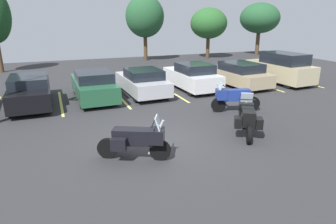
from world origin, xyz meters
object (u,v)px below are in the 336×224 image
motorcycle_touring (136,139)px  car_tan (238,74)px  car_silver (142,82)px  car_champagne (281,68)px  car_white (192,77)px  motorcycle_second (247,117)px  car_green (94,86)px  motorcycle_third (234,97)px  car_black (30,91)px

motorcycle_touring → car_tan: (8.54, 7.46, 0.06)m
car_silver → car_champagne: car_champagne is taller
car_white → car_tan: car_white is taller
car_silver → car_tan: 6.13m
motorcycle_second → car_champagne: 9.91m
car_green → motorcycle_second: bearing=-57.2°
car_silver → motorcycle_touring: bearing=-107.9°
car_green → car_silver: (2.63, 0.09, -0.02)m
motorcycle_second → motorcycle_third: 2.73m
car_green → car_tan: size_ratio=0.94×
car_black → car_white: (8.69, 0.19, 0.03)m
motorcycle_second → car_champagne: size_ratio=0.41×
car_green → car_silver: car_green is taller
car_silver → car_green: bearing=-178.1°
car_white → car_tan: size_ratio=0.90×
motorcycle_third → car_black: bearing=152.8°
motorcycle_touring → motorcycle_second: (4.26, 0.48, 0.01)m
motorcycle_third → car_silver: size_ratio=0.49×
car_white → car_tan: 3.07m
car_green → car_silver: size_ratio=1.00×
car_white → car_champagne: size_ratio=0.93×
motorcycle_second → car_champagne: bearing=42.5°
car_white → car_green: bearing=-178.4°
car_silver → car_champagne: bearing=-2.1°
car_green → car_champagne: car_champagne is taller
motorcycle_touring → car_black: (-3.21, 7.38, 0.07)m
car_silver → car_white: 3.06m
motorcycle_touring → car_champagne: 13.61m
car_green → car_tan: bearing=0.3°
motorcycle_touring → car_white: size_ratio=0.47×
motorcycle_third → car_black: 9.62m
motorcycle_third → car_green: car_green is taller
car_black → car_white: car_white is taller
motorcycle_second → car_tan: 8.19m
car_white → motorcycle_touring: bearing=-125.9°
car_black → car_white: size_ratio=1.11×
motorcycle_touring → car_silver: (2.42, 7.50, 0.04)m
motorcycle_touring → car_tan: bearing=41.1°
motorcycle_third → car_green: 7.11m
car_black → car_green: car_green is taller
motorcycle_touring → car_champagne: bearing=31.8°
car_black → car_champagne: size_ratio=1.03×
motorcycle_second → car_black: (-7.46, 6.90, 0.06)m
motorcycle_third → motorcycle_second: bearing=-113.6°
car_champagne → car_white: bearing=176.2°
car_tan → car_champagne: bearing=-5.4°
motorcycle_touring → motorcycle_third: bearing=29.2°
car_green → motorcycle_third: bearing=-38.6°
car_black → car_champagne: (14.77, -0.21, 0.21)m
motorcycle_second → motorcycle_third: size_ratio=0.86×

